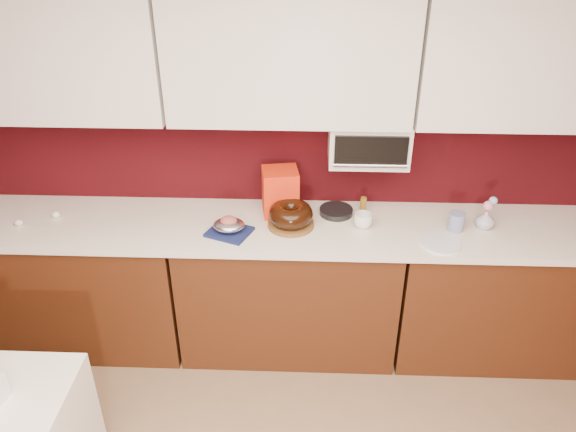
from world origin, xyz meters
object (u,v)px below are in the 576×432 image
(foil_ham_nest, at_px, (229,225))
(pandoro_box, at_px, (280,192))
(toaster_oven, at_px, (368,141))
(coffee_mug, at_px, (363,219))
(bundt_cake, at_px, (291,214))
(blue_jar, at_px, (456,222))
(flower_vase, at_px, (486,218))

(foil_ham_nest, bearing_deg, pandoro_box, 42.16)
(foil_ham_nest, height_order, pandoro_box, pandoro_box)
(toaster_oven, height_order, coffee_mug, toaster_oven)
(bundt_cake, distance_m, coffee_mug, 0.42)
(bundt_cake, height_order, blue_jar, bundt_cake)
(bundt_cake, height_order, foil_ham_nest, bundt_cake)
(blue_jar, relative_size, flower_vase, 0.86)
(toaster_oven, bearing_deg, coffee_mug, -94.97)
(bundt_cake, distance_m, pandoro_box, 0.19)
(bundt_cake, relative_size, foil_ham_nest, 1.43)
(toaster_oven, bearing_deg, bundt_cake, -158.20)
(toaster_oven, distance_m, blue_jar, 0.69)
(pandoro_box, height_order, blue_jar, pandoro_box)
(pandoro_box, distance_m, flower_vase, 1.21)
(bundt_cake, bearing_deg, toaster_oven, 21.80)
(foil_ham_nest, distance_m, pandoro_box, 0.39)
(flower_vase, bearing_deg, toaster_oven, 167.72)
(blue_jar, bearing_deg, bundt_cake, 179.74)
(toaster_oven, bearing_deg, pandoro_box, -178.43)
(foil_ham_nest, relative_size, coffee_mug, 1.71)
(pandoro_box, distance_m, coffee_mug, 0.52)
(blue_jar, height_order, flower_vase, flower_vase)
(pandoro_box, xyz_separation_m, coffee_mug, (0.49, -0.15, -0.09))
(pandoro_box, relative_size, flower_vase, 2.24)
(pandoro_box, bearing_deg, flower_vase, -15.40)
(foil_ham_nest, xyz_separation_m, coffee_mug, (0.77, 0.10, -0.00))
(coffee_mug, bearing_deg, foil_ham_nest, -172.58)
(coffee_mug, relative_size, blue_jar, 0.96)
(bundt_cake, bearing_deg, pandoro_box, 113.45)
(bundt_cake, bearing_deg, blue_jar, -0.26)
(bundt_cake, relative_size, blue_jar, 2.35)
(toaster_oven, distance_m, pandoro_box, 0.61)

